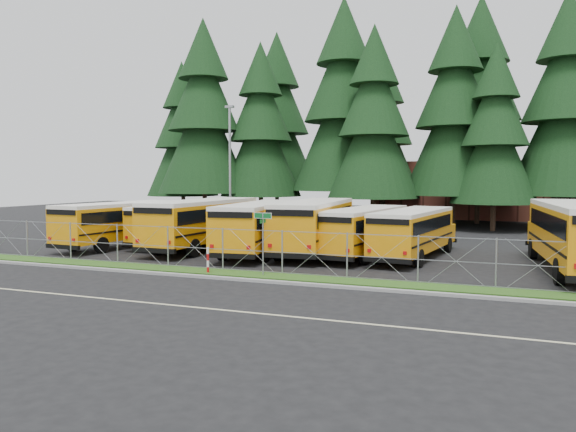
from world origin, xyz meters
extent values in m
plane|color=black|center=(0.00, 0.00, 0.00)|extent=(120.00, 120.00, 0.00)
cube|color=gray|center=(0.00, -3.10, 0.06)|extent=(50.00, 0.25, 0.12)
cube|color=#214614|center=(0.00, -1.70, 0.03)|extent=(50.00, 1.40, 0.06)
cube|color=beige|center=(0.00, -8.00, 0.01)|extent=(50.00, 0.12, 0.01)
cube|color=brown|center=(6.00, 40.00, 3.00)|extent=(22.00, 10.00, 6.00)
cylinder|color=#96999E|center=(-1.63, -1.72, 1.40)|extent=(0.06, 0.06, 2.80)
cube|color=#0D5F23|center=(-1.63, -1.72, 2.68)|extent=(0.80, 0.06, 0.22)
cube|color=white|center=(-1.63, -1.72, 2.68)|extent=(0.84, 0.05, 0.26)
cube|color=#0D5F23|center=(-1.63, -1.72, 2.44)|extent=(0.05, 0.55, 0.18)
cylinder|color=#B20C0C|center=(-4.23, -2.01, 0.60)|extent=(0.11, 0.11, 1.20)
cylinder|color=#96999E|center=(-12.77, 16.91, 5.00)|extent=(0.20, 0.20, 10.00)
cube|color=#96999E|center=(-12.77, 16.91, 10.05)|extent=(0.70, 0.35, 0.18)
camera|label=1|loc=(8.28, -24.16, 4.38)|focal=35.00mm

